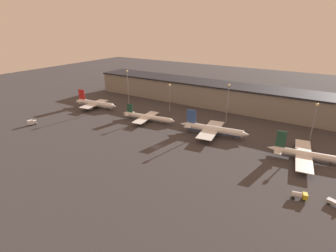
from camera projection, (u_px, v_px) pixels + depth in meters
name	position (u px, v px, depth m)	size (l,w,h in m)	color
ground	(157.00, 147.00, 144.72)	(600.00, 600.00, 0.00)	#383538
terminal_building	(219.00, 95.00, 212.83)	(230.92, 27.97, 18.59)	gray
airplane_0	(95.00, 104.00, 209.28)	(40.47, 26.96, 13.87)	silver
airplane_1	(148.00, 117.00, 181.35)	(41.40, 27.44, 10.72)	white
airplane_2	(213.00, 130.00, 158.26)	(43.24, 32.78, 14.40)	white
airplane_3	(306.00, 155.00, 129.70)	(37.42, 38.22, 13.51)	white
service_vehicle_0	(32.00, 122.00, 174.94)	(3.89, 6.01, 3.55)	white
service_vehicle_1	(335.00, 203.00, 97.46)	(5.91, 3.94, 2.84)	#9EA3A8
service_vehicle_2	(299.00, 195.00, 101.24)	(6.04, 3.79, 2.99)	gold
lamp_post_0	(128.00, 83.00, 214.53)	(1.80, 1.80, 28.55)	slate
lamp_post_1	(170.00, 94.00, 195.79)	(1.80, 1.80, 22.08)	slate
lamp_post_2	(228.00, 99.00, 172.52)	(1.80, 1.80, 27.24)	slate
lamp_post_3	(315.00, 117.00, 148.04)	(1.80, 1.80, 22.46)	slate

